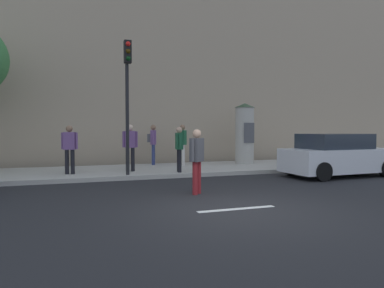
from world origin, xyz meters
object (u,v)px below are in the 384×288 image
Objects in this scene: traffic_light at (128,86)px; poster_column at (245,133)px; pedestrian_near_pole at (130,144)px; pedestrian_with_backpack at (153,141)px; pedestrian_with_bag at (197,156)px; pedestrian_in_dark_shirt at (179,146)px; pedestrian_tallest at (182,141)px; parked_car_red at (337,156)px; pedestrian_in_light_jacket at (70,146)px.

traffic_light is 1.64× the size of poster_column.
pedestrian_near_pole is 2.51m from pedestrian_with_backpack.
pedestrian_in_dark_shirt is (0.60, 3.56, 0.11)m from pedestrian_with_bag.
traffic_light is at bearing -136.50° from pedestrian_tallest.
pedestrian_in_dark_shirt is 5.80m from parked_car_red.
pedestrian_with_backpack is at bearing 139.83° from parked_car_red.
parked_car_red is at bearing -68.08° from poster_column.
pedestrian_with_bag is at bearing -103.99° from pedestrian_tallest.
pedestrian_in_dark_shirt is (0.32, -2.95, -0.09)m from pedestrian_with_backpack.
poster_column reaches higher than pedestrian_near_pole.
traffic_light is 2.56× the size of pedestrian_with_backpack.
parked_car_red is at bearing -15.79° from pedestrian_in_light_jacket.
pedestrian_in_dark_shirt is at bearing -150.40° from poster_column.
pedestrian_in_light_jacket is 0.41× the size of parked_car_red.
pedestrian_with_backpack reaches higher than pedestrian_with_bag.
pedestrian_with_backpack is 7.58m from parked_car_red.
traffic_light reaches higher than pedestrian_with_backpack.
pedestrian_tallest reaches higher than pedestrian_in_dark_shirt.
pedestrian_with_backpack is (1.34, 2.12, 0.04)m from pedestrian_near_pole.
traffic_light is at bearing -116.39° from pedestrian_with_backpack.
pedestrian_tallest is at bearing 76.01° from pedestrian_with_bag.
poster_column is at bearing 111.92° from parked_car_red.
pedestrian_with_backpack is at bearing 155.04° from pedestrian_tallest.
traffic_light is 4.17m from pedestrian_with_bag.
pedestrian_near_pole is 1.05× the size of pedestrian_in_dark_shirt.
pedestrian_tallest is at bearing 43.50° from traffic_light.
pedestrian_with_backpack reaches higher than pedestrian_in_dark_shirt.
pedestrian_in_light_jacket is 9.63m from parked_car_red.
poster_column is at bearing 22.94° from traffic_light.
pedestrian_near_pole reaches higher than pedestrian_in_light_jacket.
traffic_light reaches higher than pedestrian_in_light_jacket.
pedestrian_in_light_jacket reaches higher than pedestrian_with_bag.
traffic_light reaches higher than pedestrian_near_pole.
poster_column is 0.66× the size of parked_car_red.
pedestrian_with_bag is 0.98× the size of pedestrian_near_pole.
pedestrian_near_pole is (-5.47, -1.34, -0.38)m from poster_column.
traffic_light is at bearing 167.16° from parked_car_red.
pedestrian_in_dark_shirt is at bearing -10.23° from pedestrian_in_light_jacket.
traffic_light reaches higher than pedestrian_in_dark_shirt.
traffic_light is 2.64× the size of pedestrian_with_bag.
pedestrian_near_pole is 2.98m from pedestrian_tallest.
pedestrian_in_light_jacket is at bearing -176.10° from pedestrian_near_pole.
poster_column is 1.61× the size of pedestrian_with_bag.
parked_car_red is (5.46, -1.93, -0.37)m from pedestrian_in_dark_shirt.
parked_car_red is (4.58, -4.32, -0.45)m from pedestrian_tallest.
traffic_light is 7.94m from parked_car_red.
pedestrian_with_backpack reaches higher than pedestrian_near_pole.
traffic_light is 4.33m from pedestrian_tallest.
traffic_light is 1.08× the size of parked_car_red.
pedestrian_in_light_jacket is at bearing -146.96° from pedestrian_with_backpack.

